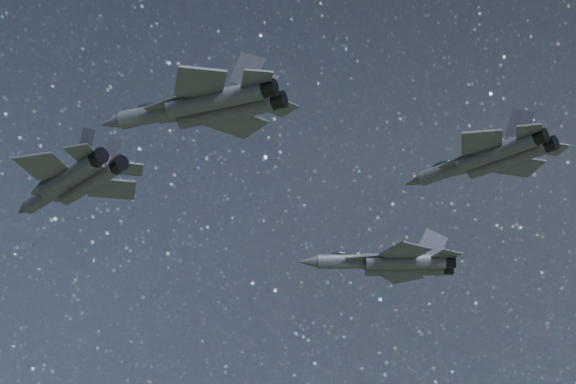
% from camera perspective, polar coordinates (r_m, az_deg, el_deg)
% --- Properties ---
extents(jet_lead, '(17.71, 11.70, 4.53)m').
position_cam_1_polar(jet_lead, '(89.52, -12.69, 0.63)').
color(jet_lead, '#333540').
extents(jet_left, '(17.57, 11.53, 4.52)m').
position_cam_1_polar(jet_left, '(105.19, 6.16, -4.20)').
color(jet_left, '#333540').
extents(jet_right, '(15.51, 10.93, 3.92)m').
position_cam_1_polar(jet_right, '(70.09, -4.91, 5.13)').
color(jet_right, '#333540').
extents(jet_slot, '(15.69, 10.61, 3.95)m').
position_cam_1_polar(jet_slot, '(85.68, 11.84, 2.02)').
color(jet_slot, '#333540').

